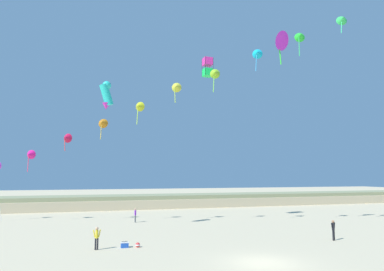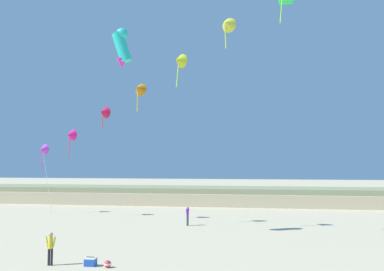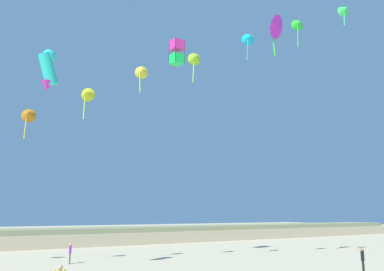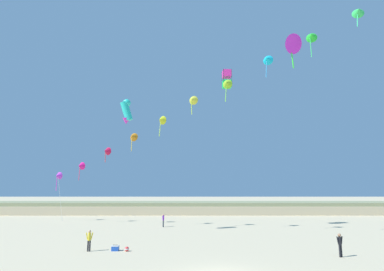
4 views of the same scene
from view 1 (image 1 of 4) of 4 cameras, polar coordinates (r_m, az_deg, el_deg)
The scene contains 11 objects.
ground_plane at distance 23.29m, azimuth 11.74°, elevation -20.10°, with size 240.00×240.00×0.00m, color beige.
dune_ridge at distance 60.42m, azimuth -6.59°, elevation -10.80°, with size 120.00×8.25×2.11m.
person_near_left at distance 32.29m, azimuth 22.49°, elevation -14.15°, with size 0.58×0.30×1.69m.
person_near_right at distance 27.32m, azimuth -15.59°, elevation -15.91°, with size 0.58×0.23×1.66m.
person_mid_center at distance 41.62m, azimuth -9.43°, elevation -12.82°, with size 0.23×0.56×1.61m.
kite_banner_string at distance 39.09m, azimuth -5.72°, elevation 6.31°, with size 37.40×19.12×22.55m.
large_kite_low_lead at distance 42.62m, azimuth 2.61°, elevation 11.30°, with size 1.16×1.16×2.29m.
large_kite_mid_trail at distance 36.35m, azimuth -14.07°, elevation 6.72°, with size 1.66×1.18×2.97m.
large_kite_high_solo at distance 40.54m, azimuth 14.39°, elevation 15.05°, with size 2.50×2.05×3.86m.
beach_cooler at distance 27.80m, azimuth -11.16°, elevation -17.43°, with size 0.58×0.41×0.46m.
beach_ball at distance 27.75m, azimuth -9.03°, elevation -17.56°, with size 0.36×0.36×0.36m.
Camera 1 is at (-10.62, -19.99, 5.47)m, focal length 32.00 mm.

